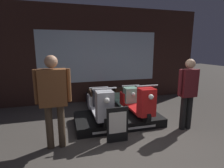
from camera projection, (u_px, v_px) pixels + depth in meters
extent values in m
plane|color=#423D38|center=(139.00, 152.00, 3.16)|extent=(30.00, 30.00, 0.00)
cube|color=#331E19|center=(100.00, 55.00, 6.00)|extent=(7.40, 0.08, 3.20)
cube|color=silver|center=(100.00, 57.00, 5.97)|extent=(4.07, 0.01, 1.70)
cube|color=black|center=(118.00, 119.00, 4.36)|extent=(2.10, 1.12, 0.21)
cube|color=silver|center=(126.00, 129.00, 3.83)|extent=(1.47, 0.01, 0.05)
cylinder|color=black|center=(105.00, 121.00, 3.62)|extent=(0.09, 0.30, 0.30)
cylinder|color=black|center=(95.00, 104.00, 4.75)|extent=(0.09, 0.30, 0.30)
cube|color=#BCBCC1|center=(99.00, 112.00, 4.18)|extent=(0.33, 1.10, 0.05)
cube|color=#BCBCC1|center=(105.00, 106.00, 3.58)|extent=(0.35, 0.27, 0.61)
cube|color=#BCBCC1|center=(95.00, 101.00, 4.71)|extent=(0.36, 0.32, 0.35)
cube|color=black|center=(95.00, 93.00, 4.65)|extent=(0.26, 0.29, 0.14)
cylinder|color=silver|center=(105.00, 89.00, 3.49)|extent=(0.50, 0.03, 0.03)
sphere|color=white|center=(107.00, 100.00, 3.36)|extent=(0.11, 0.11, 0.11)
cylinder|color=black|center=(146.00, 116.00, 3.87)|extent=(0.09, 0.30, 0.30)
cylinder|color=black|center=(127.00, 101.00, 5.00)|extent=(0.09, 0.30, 0.30)
cube|color=red|center=(136.00, 108.00, 4.44)|extent=(0.33, 1.10, 0.05)
cube|color=red|center=(146.00, 102.00, 3.83)|extent=(0.35, 0.27, 0.61)
cube|color=red|center=(128.00, 99.00, 4.96)|extent=(0.36, 0.32, 0.35)
cube|color=black|center=(128.00, 90.00, 4.90)|extent=(0.26, 0.29, 0.14)
cylinder|color=silver|center=(147.00, 86.00, 3.75)|extent=(0.50, 0.03, 0.03)
sphere|color=white|center=(151.00, 97.00, 3.61)|extent=(0.11, 0.11, 0.11)
cylinder|color=black|center=(99.00, 113.00, 4.65)|extent=(0.09, 0.30, 0.30)
cylinder|color=black|center=(92.00, 100.00, 5.77)|extent=(0.09, 0.30, 0.30)
cube|color=black|center=(95.00, 106.00, 5.21)|extent=(0.33, 1.10, 0.05)
cube|color=black|center=(99.00, 101.00, 4.60)|extent=(0.35, 0.27, 0.61)
cube|color=black|center=(92.00, 98.00, 5.74)|extent=(0.36, 0.32, 0.35)
cube|color=black|center=(92.00, 91.00, 5.68)|extent=(0.26, 0.29, 0.14)
cylinder|color=silver|center=(99.00, 88.00, 4.52)|extent=(0.50, 0.03, 0.03)
sphere|color=white|center=(100.00, 97.00, 4.39)|extent=(0.11, 0.11, 0.11)
cylinder|color=black|center=(130.00, 110.00, 4.88)|extent=(0.09, 0.30, 0.30)
cylinder|color=black|center=(118.00, 98.00, 6.01)|extent=(0.09, 0.30, 0.30)
cube|color=#8EC6AD|center=(123.00, 104.00, 5.45)|extent=(0.33, 1.10, 0.05)
cube|color=#8EC6AD|center=(130.00, 98.00, 4.84)|extent=(0.35, 0.27, 0.61)
cube|color=#8EC6AD|center=(118.00, 96.00, 5.97)|extent=(0.36, 0.32, 0.35)
cube|color=black|center=(118.00, 89.00, 5.92)|extent=(0.26, 0.29, 0.14)
cylinder|color=silver|center=(131.00, 86.00, 4.76)|extent=(0.50, 0.03, 0.03)
sphere|color=white|center=(133.00, 94.00, 4.62)|extent=(0.11, 0.11, 0.11)
cylinder|color=#473828|center=(49.00, 127.00, 3.22)|extent=(0.13, 0.13, 0.83)
cylinder|color=#473828|center=(61.00, 126.00, 3.27)|extent=(0.13, 0.13, 0.83)
cube|color=brown|center=(53.00, 87.00, 3.09)|extent=(0.47, 0.27, 0.66)
cylinder|color=brown|center=(36.00, 87.00, 3.02)|extent=(0.08, 0.08, 0.60)
cylinder|color=brown|center=(69.00, 85.00, 3.16)|extent=(0.08, 0.08, 0.60)
sphere|color=#A87A5B|center=(51.00, 62.00, 3.00)|extent=(0.22, 0.22, 0.22)
cylinder|color=black|center=(183.00, 113.00, 3.99)|extent=(0.13, 0.13, 0.77)
cylinder|color=black|center=(189.00, 112.00, 4.03)|extent=(0.13, 0.13, 0.77)
cube|color=#5B191E|center=(189.00, 83.00, 3.87)|extent=(0.36, 0.20, 0.61)
cylinder|color=#5B191E|center=(180.00, 83.00, 3.81)|extent=(0.08, 0.08, 0.56)
cylinder|color=#5B191E|center=(197.00, 81.00, 3.92)|extent=(0.08, 0.08, 0.56)
sphere|color=tan|center=(190.00, 64.00, 3.78)|extent=(0.21, 0.21, 0.21)
cube|color=black|center=(117.00, 125.00, 3.43)|extent=(0.43, 0.04, 0.72)
cube|color=white|center=(118.00, 123.00, 3.40)|extent=(0.35, 0.01, 0.43)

